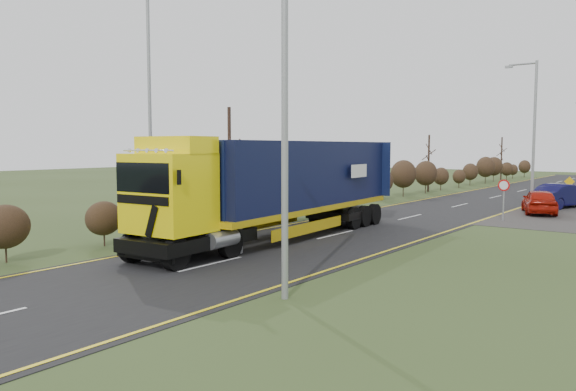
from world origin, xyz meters
The scene contains 13 objects.
ground centered at (0.00, 0.00, 0.00)m, with size 160.00×160.00×0.00m, color #32421C.
road centered at (0.00, 10.00, 0.01)m, with size 8.00×120.00×0.02m, color black.
layby centered at (6.50, 20.00, 0.01)m, with size 6.00×18.00×0.02m, color #312F2B.
lane_markings centered at (0.00, 9.69, 0.03)m, with size 7.52×116.00×0.01m.
hedgerow centered at (-6.00, 7.89, 1.62)m, with size 2.24×102.04×6.05m.
lorry centered at (-1.33, 1.74, 2.48)m, with size 3.50×15.82×4.37m.
car_red_hatchback centered at (5.47, 18.17, 0.74)m, with size 1.75×4.35×1.48m, color #A61408.
car_blue_sedan centered at (5.86, 22.69, 0.78)m, with size 1.66×4.76×1.57m, color black.
streetlight_near centered at (4.49, -5.91, 4.88)m, with size 1.89×0.18×8.88m.
streetlight_mid centered at (4.48, 19.99, 5.15)m, with size 1.98×0.19×9.34m.
left_pole centered at (-7.20, -0.57, 5.37)m, with size 0.16×0.16×10.73m, color #919496.
speed_sign centered at (4.67, 13.57, 1.57)m, with size 0.62×0.10×2.25m.
warning_board centered at (5.49, 26.99, 1.12)m, with size 0.71×0.11×1.86m.
Camera 1 is at (13.39, -17.52, 4.02)m, focal length 35.00 mm.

